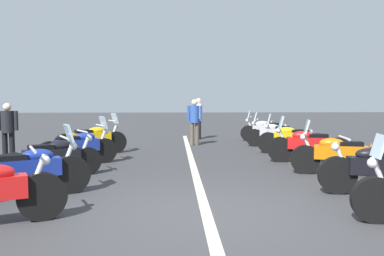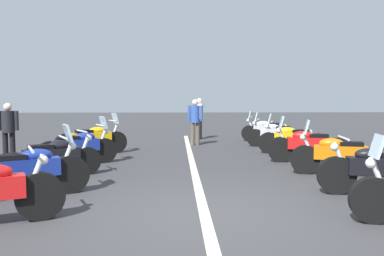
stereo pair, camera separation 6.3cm
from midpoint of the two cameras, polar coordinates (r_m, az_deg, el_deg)
name	(u,v)px [view 2 (the right image)]	position (r m, az deg, el deg)	size (l,w,h in m)	color
ground_plane	(204,214)	(5.81, 2.14, -12.45)	(80.00, 80.00, 0.00)	#38383A
lane_centre_stripe	(194,169)	(9.24, 0.46, -6.07)	(16.34, 0.16, 0.01)	beige
motorcycle_left_row_1	(27,170)	(7.11, -22.78, -5.71)	(1.12, 1.96, 1.23)	black
motorcycle_left_row_2	(53,157)	(8.66, -19.53, -4.05)	(1.24, 1.86, 0.98)	black
motorcycle_left_row_3	(79,147)	(10.18, -16.06, -2.62)	(1.13, 1.82, 1.21)	black
motorcycle_left_row_4	(93,139)	(11.93, -14.23, -1.54)	(1.20, 1.98, 1.22)	black
motorcycle_right_row_1	(379,169)	(7.50, 26.01, -5.39)	(0.73, 2.13, 1.01)	black
motorcycle_right_row_2	(338,154)	(9.08, 20.87, -3.58)	(0.87, 2.07, 1.21)	black
motorcycle_right_row_3	(308,145)	(10.59, 16.85, -2.33)	(0.76, 2.15, 1.22)	black
motorcycle_right_row_4	(292,139)	(12.06, 14.60, -1.51)	(0.93, 2.01, 1.21)	black
motorcycle_right_row_5	(276,134)	(13.69, 12.31, -0.83)	(0.90, 2.00, 1.19)	black
motorcycle_right_row_6	(267,130)	(15.35, 11.05, -0.25)	(0.89, 1.99, 1.20)	black
traffic_cone_1	(371,155)	(10.43, 24.93, -3.68)	(0.36, 0.36, 0.61)	orange
bystander_0	(199,115)	(15.95, 1.20, 1.90)	(0.51, 0.32, 1.68)	black
bystander_1	(8,128)	(11.38, -25.19, 0.06)	(0.32, 0.53, 1.56)	black
bystander_2	(195,119)	(13.84, 0.60, 1.40)	(0.32, 0.53, 1.64)	brown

